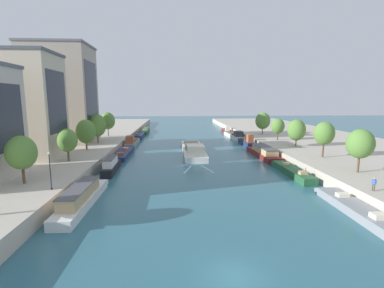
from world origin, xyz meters
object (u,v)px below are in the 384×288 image
(moored_boat_right_end, at_px, (292,171))
(tree_right_nearest, at_px, (278,126))
(person_on_quay, at_px, (374,183))
(moored_boat_left_second, at_px, (82,197))
(moored_boat_right_near, at_px, (234,135))
(lamppost_left_bank, at_px, (50,169))
(tree_right_distant, at_px, (263,121))
(moored_boat_right_midway, at_px, (226,130))
(tree_left_midway, at_px, (67,140))
(moored_boat_left_downstream, at_px, (111,166))
(tree_left_distant, at_px, (86,132))
(moored_boat_left_midway, at_px, (132,142))
(moored_boat_left_lone, at_px, (140,135))
(tree_right_end_of_row, at_px, (360,144))
(tree_right_by_lamp, at_px, (324,133))
(moored_boat_left_gap_after, at_px, (145,131))
(barge_midriver, at_px, (193,150))
(moored_boat_right_gap_after, at_px, (247,142))
(moored_boat_left_far, at_px, (123,153))
(tree_left_by_lamp, at_px, (97,125))
(tree_left_nearest, at_px, (108,121))
(moored_boat_right_far, at_px, (264,152))
(tree_right_second, at_px, (297,130))
(moored_boat_right_second, at_px, (355,208))
(tree_left_far, at_px, (21,153))

(moored_boat_right_end, bearing_deg, tree_right_nearest, 74.28)
(person_on_quay, bearing_deg, moored_boat_left_second, 175.75)
(moored_boat_right_near, height_order, lamppost_left_bank, lamppost_left_bank)
(moored_boat_right_near, relative_size, tree_right_nearest, 2.93)
(tree_right_distant, xyz_separation_m, person_on_quay, (-4.17, -55.03, -3.26))
(moored_boat_right_midway, relative_size, tree_left_midway, 2.00)
(moored_boat_left_downstream, xyz_separation_m, tree_left_distant, (-7.86, 12.22, 4.75))
(moored_boat_right_near, bearing_deg, moored_boat_right_midway, 90.24)
(moored_boat_left_midway, distance_m, moored_boat_right_midway, 42.91)
(moored_boat_left_lone, height_order, tree_right_end_of_row, tree_right_end_of_row)
(tree_right_end_of_row, height_order, lamppost_left_bank, tree_right_end_of_row)
(moored_boat_right_midway, height_order, tree_right_by_lamp, tree_right_by_lamp)
(moored_boat_right_near, bearing_deg, moored_boat_left_gap_after, 150.72)
(tree_right_nearest, bearing_deg, barge_midriver, -161.16)
(moored_boat_left_downstream, relative_size, moored_boat_right_gap_after, 0.93)
(barge_midriver, bearing_deg, moored_boat_left_far, -174.98)
(moored_boat_left_downstream, xyz_separation_m, tree_left_by_lamp, (-7.89, 21.51, 5.23))
(moored_boat_left_gap_after, height_order, lamppost_left_bank, lamppost_left_bank)
(person_on_quay, bearing_deg, moored_boat_left_midway, 126.63)
(tree_left_distant, relative_size, tree_left_nearest, 0.92)
(moored_boat_left_downstream, height_order, tree_left_midway, tree_left_midway)
(moored_boat_left_gap_after, distance_m, tree_right_nearest, 53.90)
(moored_boat_left_downstream, xyz_separation_m, moored_boat_right_gap_after, (31.48, 26.80, -0.10))
(tree_left_nearest, height_order, tree_right_by_lamp, tree_left_nearest)
(barge_midriver, distance_m, moored_boat_right_far, 16.17)
(moored_boat_left_second, bearing_deg, person_on_quay, -4.25)
(tree_left_by_lamp, bearing_deg, moored_boat_right_midway, 42.63)
(moored_boat_left_lone, relative_size, tree_left_by_lamp, 1.78)
(moored_boat_right_midway, bearing_deg, moored_boat_right_near, -89.76)
(tree_right_second, bearing_deg, moored_boat_left_second, -143.42)
(moored_boat_right_end, relative_size, tree_right_end_of_row, 2.12)
(moored_boat_right_near, relative_size, person_on_quay, 10.46)
(moored_boat_left_far, bearing_deg, moored_boat_right_second, -47.00)
(moored_boat_left_far, distance_m, tree_left_far, 28.63)
(moored_boat_left_midway, bearing_deg, tree_left_far, -100.45)
(person_on_quay, bearing_deg, moored_boat_left_gap_after, 113.88)
(tree_right_second, bearing_deg, tree_left_far, -151.37)
(moored_boat_right_midway, bearing_deg, lamppost_left_bank, -115.58)
(moored_boat_right_end, distance_m, tree_right_end_of_row, 11.16)
(moored_boat_left_lone, height_order, tree_left_by_lamp, tree_left_by_lamp)
(moored_boat_left_far, distance_m, tree_right_distant, 45.61)
(moored_boat_left_midway, height_order, tree_right_nearest, tree_right_nearest)
(tree_left_nearest, relative_size, lamppost_left_bank, 1.54)
(moored_boat_left_gap_after, xyz_separation_m, lamppost_left_bank, (-3.53, -75.97, 3.81))
(moored_boat_left_gap_after, xyz_separation_m, moored_boat_right_second, (31.76, -80.52, -0.15))
(moored_boat_right_near, bearing_deg, moored_boat_left_second, -118.26)
(moored_boat_left_far, distance_m, moored_boat_left_lone, 31.71)
(moored_boat_right_midway, xyz_separation_m, tree_left_by_lamp, (-39.35, -36.23, 5.55))
(moored_boat_right_gap_after, distance_m, tree_left_nearest, 40.88)
(barge_midriver, xyz_separation_m, moored_boat_left_lone, (-16.24, 30.30, -0.32))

